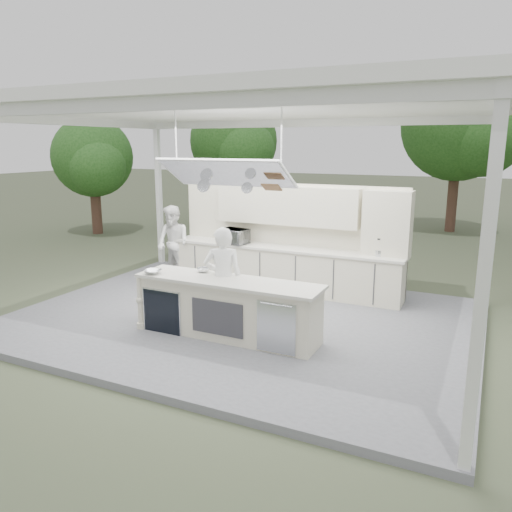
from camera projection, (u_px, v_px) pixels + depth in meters
The scene contains 12 objects.
ground at pixel (243, 323), 9.06m from camera, with size 90.00×90.00×0.00m, color #404932.
stage_deck at pixel (243, 320), 9.04m from camera, with size 8.00×6.00×0.12m, color slate.
tent at pixel (241, 111), 8.23m from camera, with size 8.20×6.20×3.86m.
demo_island at pixel (227, 308), 8.05m from camera, with size 3.10×0.79×0.95m.
back_counter at pixel (283, 268), 10.59m from camera, with size 5.08×0.72×0.95m.
back_wall_unit at pixel (308, 223), 10.38m from camera, with size 5.05×0.48×2.25m.
tree_cluster at pixel (369, 141), 16.99m from camera, with size 19.55×9.40×5.85m.
head_chef at pixel (223, 279), 8.22m from camera, with size 0.64×0.42×1.76m, color white.
sous_chef at pixel (173, 243), 11.28m from camera, with size 0.83×0.65×1.72m, color silver.
toaster_oven at pixel (234, 236), 10.77m from camera, with size 0.58×0.40×0.32m, color silver.
bowl_large at pixel (153, 272), 8.28m from camera, with size 0.28×0.28×0.07m, color silver.
bowl_small at pixel (203, 270), 8.41m from camera, with size 0.22×0.22×0.07m, color silver.
Camera 1 is at (3.93, -7.62, 3.18)m, focal length 35.00 mm.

